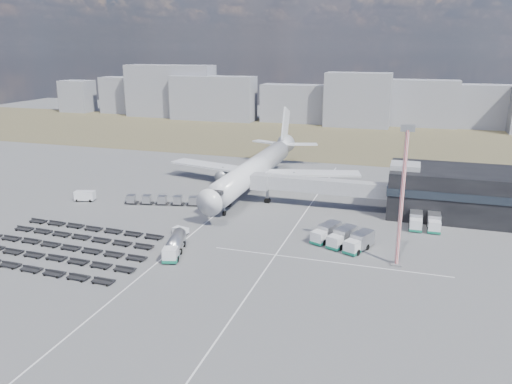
% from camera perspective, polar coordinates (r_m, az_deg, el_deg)
% --- Properties ---
extents(ground, '(420.00, 420.00, 0.00)m').
position_cam_1_polar(ground, '(98.84, -5.51, -4.31)').
color(ground, '#565659').
rests_on(ground, ground).
extents(grass_strip, '(420.00, 90.00, 0.01)m').
position_cam_1_polar(grass_strip, '(201.40, 6.79, 6.26)').
color(grass_strip, brown).
rests_on(grass_strip, ground).
extents(lane_markings, '(47.12, 110.00, 0.01)m').
position_cam_1_polar(lane_markings, '(98.31, 0.44, -4.34)').
color(lane_markings, silver).
rests_on(lane_markings, ground).
extents(terminal, '(30.40, 16.40, 11.00)m').
position_cam_1_polar(terminal, '(113.36, 22.46, -0.01)').
color(terminal, black).
rests_on(terminal, ground).
extents(jet_bridge, '(30.30, 3.80, 7.05)m').
position_cam_1_polar(jet_bridge, '(111.43, 6.10, 0.79)').
color(jet_bridge, '#939399').
rests_on(jet_bridge, ground).
extents(airliner, '(51.59, 64.53, 17.62)m').
position_cam_1_polar(airliner, '(126.42, 0.13, 2.86)').
color(airliner, silver).
rests_on(airliner, ground).
extents(skyline, '(300.86, 24.07, 25.90)m').
position_cam_1_polar(skyline, '(238.84, 7.11, 10.26)').
color(skyline, gray).
rests_on(skyline, ground).
extents(fuel_tanker, '(4.97, 10.03, 3.14)m').
position_cam_1_polar(fuel_tanker, '(87.95, -9.30, -6.03)').
color(fuel_tanker, silver).
rests_on(fuel_tanker, ground).
extents(pushback_tug, '(3.21, 2.28, 1.35)m').
position_cam_1_polar(pushback_tug, '(96.89, -8.60, -4.43)').
color(pushback_tug, silver).
rests_on(pushback_tug, ground).
extents(utility_van, '(4.87, 3.10, 2.39)m').
position_cam_1_polar(utility_van, '(122.75, -18.97, -0.44)').
color(utility_van, silver).
rests_on(utility_van, ground).
extents(catering_truck, '(2.48, 5.48, 2.47)m').
position_cam_1_polar(catering_truck, '(127.22, 3.16, 1.05)').
color(catering_truck, silver).
rests_on(catering_truck, ground).
extents(service_trucks_near, '(11.40, 10.21, 2.85)m').
position_cam_1_polar(service_trucks_near, '(91.76, 9.82, -5.11)').
color(service_trucks_near, silver).
rests_on(service_trucks_near, ground).
extents(service_trucks_far, '(5.91, 7.05, 2.81)m').
position_cam_1_polar(service_trucks_far, '(104.24, 18.74, -3.13)').
color(service_trucks_far, silver).
rests_on(service_trucks_far, ground).
extents(uld_row, '(24.33, 6.83, 1.90)m').
position_cam_1_polar(uld_row, '(114.37, -8.95, -0.96)').
color(uld_row, black).
rests_on(uld_row, ground).
extents(baggage_dollies, '(36.31, 21.66, 0.81)m').
position_cam_1_polar(baggage_dollies, '(96.20, -21.54, -5.76)').
color(baggage_dollies, black).
rests_on(baggage_dollies, ground).
extents(floodlight_mast, '(2.16, 1.79, 23.24)m').
position_cam_1_polar(floodlight_mast, '(82.41, 16.34, -0.59)').
color(floodlight_mast, red).
rests_on(floodlight_mast, ground).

